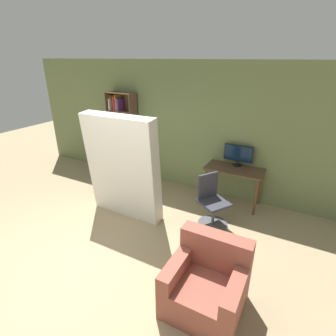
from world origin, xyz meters
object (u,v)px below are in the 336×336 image
bookshelf (122,136)px  office_chair (212,205)px  mattress_near (123,168)px  monitor (238,154)px  armchair (207,283)px

bookshelf → office_chair: bearing=-20.8°
bookshelf → mattress_near: (1.17, -1.49, -0.05)m
monitor → mattress_near: bearing=-136.9°
mattress_near → office_chair: bearing=17.6°
monitor → bookshelf: 2.79m
office_chair → mattress_near: mattress_near is taller
monitor → office_chair: size_ratio=0.61×
office_chair → bookshelf: (-2.67, 1.02, 0.63)m
monitor → mattress_near: size_ratio=0.30×
office_chair → bookshelf: 2.93m
bookshelf → mattress_near: bookshelf is taller
mattress_near → armchair: size_ratio=2.23×
office_chair → mattress_near: (-1.50, -0.48, 0.58)m
monitor → mattress_near: 2.23m
monitor → bookshelf: (-2.79, -0.03, -0.00)m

